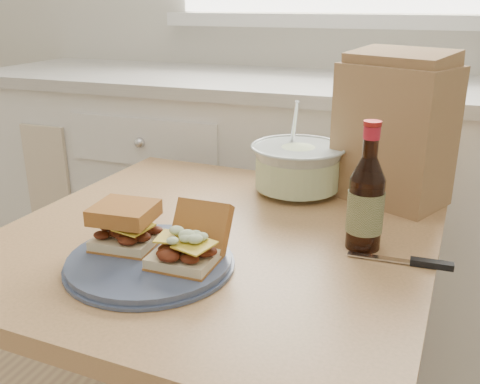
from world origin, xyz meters
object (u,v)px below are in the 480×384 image
(coleslaw_bowl, at_px, (297,169))
(beer_bottle, at_px, (366,202))
(plate, at_px, (150,262))
(paper_bag, at_px, (394,135))
(dining_table, at_px, (216,278))

(coleslaw_bowl, xyz_separation_m, beer_bottle, (0.20, -0.26, 0.03))
(plate, relative_size, beer_bottle, 1.19)
(plate, height_order, coleslaw_bowl, coleslaw_bowl)
(plate, height_order, paper_bag, paper_bag)
(plate, bearing_deg, beer_bottle, 31.70)
(plate, xyz_separation_m, coleslaw_bowl, (0.15, 0.48, 0.05))
(plate, relative_size, coleslaw_bowl, 1.27)
(dining_table, height_order, beer_bottle, beer_bottle)
(dining_table, xyz_separation_m, coleslaw_bowl, (0.10, 0.30, 0.17))
(paper_bag, bearing_deg, coleslaw_bowl, -146.45)
(plate, distance_m, coleslaw_bowl, 0.51)
(coleslaw_bowl, bearing_deg, plate, -107.40)
(dining_table, relative_size, paper_bag, 2.84)
(plate, bearing_deg, dining_table, 72.72)
(coleslaw_bowl, height_order, beer_bottle, beer_bottle)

